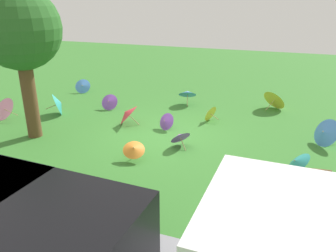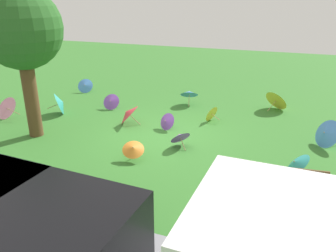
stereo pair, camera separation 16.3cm
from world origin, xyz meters
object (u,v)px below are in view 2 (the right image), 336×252
at_px(parasol_red_1, 128,113).
at_px(parasol_teal_0, 61,103).
at_px(parasol_orange_0, 133,149).
at_px(parasol_blue_1, 326,133).
at_px(parasol_blue_2, 189,93).
at_px(parasol_purple_3, 111,101).
at_px(parasol_blue_0, 85,85).
at_px(shade_tree, 21,30).
at_px(parasol_yellow_0, 210,113).
at_px(parasol_teal_2, 296,163).
at_px(parasol_purple_2, 166,121).
at_px(parasol_purple_1, 180,136).
at_px(park_bench, 286,183).
at_px(parasol_pink_2, 5,107).
at_px(parasol_yellow_1, 278,99).

bearing_deg(parasol_red_1, parasol_teal_0, -1.59).
relative_size(parasol_orange_0, parasol_blue_1, 0.78).
relative_size(parasol_red_1, parasol_blue_2, 1.12).
xyz_separation_m(parasol_teal_0, parasol_purple_3, (-1.45, -1.22, -0.12)).
bearing_deg(parasol_teal_0, parasol_blue_0, -71.56).
height_order(shade_tree, parasol_yellow_0, shade_tree).
height_order(parasol_teal_2, parasol_blue_2, parasol_blue_2).
xyz_separation_m(parasol_blue_0, parasol_purple_2, (-5.35, 3.05, -0.03)).
height_order(parasol_teal_0, parasol_yellow_0, parasol_teal_0).
height_order(shade_tree, parasol_purple_1, shade_tree).
distance_m(parasol_blue_1, parasol_purple_1, 4.35).
relative_size(shade_tree, parasol_purple_2, 6.58).
xyz_separation_m(park_bench, parasol_pink_2, (9.88, -1.87, -0.02)).
xyz_separation_m(parasol_yellow_0, parasol_red_1, (2.60, 1.40, 0.11)).
distance_m(parasol_yellow_1, parasol_purple_2, 4.89).
height_order(parasol_yellow_0, parasol_teal_2, parasol_teal_2).
height_order(parasol_teal_0, parasol_blue_0, parasol_teal_0).
relative_size(parasol_purple_3, parasol_blue_2, 0.80).
distance_m(parasol_yellow_1, parasol_blue_2, 3.53).
relative_size(parasol_orange_0, parasol_purple_1, 0.98).
xyz_separation_m(park_bench, parasol_purple_1, (3.11, -1.91, -0.13)).
relative_size(parasol_red_1, parasol_purple_1, 1.26).
bearing_deg(parasol_purple_2, parasol_blue_1, -174.83).
xyz_separation_m(parasol_purple_1, parasol_purple_2, (0.90, -1.16, -0.04)).
height_order(parasol_blue_0, parasol_blue_1, parasol_blue_1).
bearing_deg(parasol_pink_2, park_bench, 169.27).
bearing_deg(parasol_teal_0, park_bench, 159.54).
xyz_separation_m(shade_tree, parasol_teal_2, (-7.94, -0.35, -3.00)).
bearing_deg(parasol_purple_1, parasol_blue_1, -158.27).
height_order(parasol_orange_0, parasol_pink_2, parasol_pink_2).
distance_m(park_bench, parasol_orange_0, 4.03).
height_order(park_bench, parasol_purple_3, park_bench).
bearing_deg(parasol_yellow_0, parasol_red_1, 28.19).
relative_size(parasol_yellow_1, parasol_pink_2, 1.30).
distance_m(park_bench, parasol_pink_2, 10.05).
xyz_separation_m(shade_tree, parasol_red_1, (-2.32, -1.98, -2.89)).
bearing_deg(parasol_purple_1, parasol_blue_0, -34.01).
distance_m(parasol_teal_0, parasol_blue_0, 3.18).
xyz_separation_m(parasol_orange_0, parasol_blue_2, (0.19, -5.47, 0.14)).
relative_size(parasol_yellow_0, parasol_purple_3, 0.96).
height_order(parasol_orange_0, parasol_teal_0, parasol_teal_0).
height_order(parasol_red_1, parasol_blue_1, parasol_blue_1).
height_order(parasol_yellow_0, parasol_pink_2, parasol_pink_2).
bearing_deg(parasol_teal_0, parasol_blue_2, -144.83).
height_order(parasol_red_1, parasol_blue_2, parasol_red_1).
xyz_separation_m(park_bench, shade_tree, (7.76, -1.05, 2.84)).
distance_m(parasol_yellow_1, parasol_pink_2, 10.36).
bearing_deg(parasol_teal_2, parasol_pink_2, -2.68).
height_order(parasol_orange_0, parasol_blue_2, parasol_blue_2).
height_order(parasol_red_1, parasol_teal_2, parasol_red_1).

